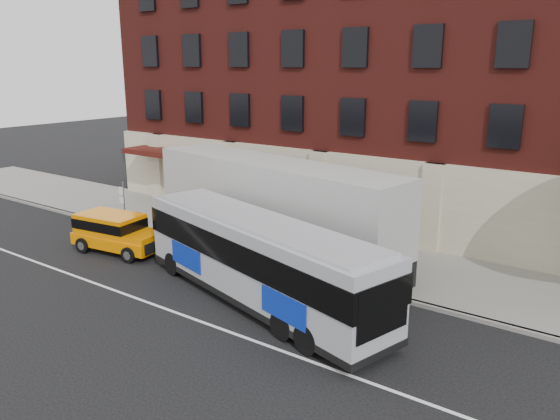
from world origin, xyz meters
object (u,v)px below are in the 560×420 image
Objects in this scene: yellow_suv at (115,230)px; shipping_container at (273,210)px; city_bus at (259,257)px; sign_pole at (123,202)px.

shipping_container reaches higher than yellow_suv.
city_bus is at bearing -59.59° from shipping_container.
city_bus is 0.88× the size of shipping_container.
sign_pole is at bearing 164.03° from city_bus.
sign_pole is 9.09m from shipping_container.
city_bus is 4.97m from shipping_container.
shipping_container is (-2.50, 4.27, 0.41)m from city_bus.
shipping_container reaches higher than city_bus.
city_bus is 8.93m from yellow_suv.
shipping_container is at bearing 6.18° from sign_pole.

